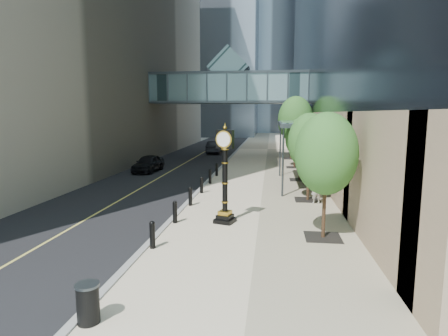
{
  "coord_description": "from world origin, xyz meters",
  "views": [
    {
      "loc": [
        1.52,
        -11.59,
        4.91
      ],
      "look_at": [
        -0.55,
        4.63,
        2.52
      ],
      "focal_mm": 30.0,
      "sensor_mm": 36.0,
      "label": 1
    }
  ],
  "objects": [
    {
      "name": "ground",
      "position": [
        0.0,
        0.0,
        0.0
      ],
      "size": [
        320.0,
        320.0,
        0.0
      ],
      "primitive_type": "plane",
      "color": "gray",
      "rests_on": "ground"
    },
    {
      "name": "bollard_row",
      "position": [
        -2.7,
        9.0,
        0.51
      ],
      "size": [
        0.2,
        16.2,
        0.9
      ],
      "color": "black",
      "rests_on": "sidewalk"
    },
    {
      "name": "car_near",
      "position": [
        -8.78,
        18.64,
        0.73
      ],
      "size": [
        1.94,
        4.28,
        1.42
      ],
      "primitive_type": "imported",
      "rotation": [
        0.0,
        0.0,
        -0.06
      ],
      "color": "black",
      "rests_on": "road"
    },
    {
      "name": "sidewalk",
      "position": [
        1.0,
        40.0,
        0.03
      ],
      "size": [
        8.0,
        180.0,
        0.06
      ],
      "primitive_type": "cube",
      "color": "beige",
      "rests_on": "ground"
    },
    {
      "name": "street_trees",
      "position": [
        3.6,
        18.59,
        3.84
      ],
      "size": [
        3.1,
        28.64,
        6.38
      ],
      "color": "black",
      "rests_on": "sidewalk"
    },
    {
      "name": "skywalk",
      "position": [
        -3.0,
        28.0,
        7.71
      ],
      "size": [
        17.0,
        4.2,
        5.8
      ],
      "color": "#43686C",
      "rests_on": "ground"
    },
    {
      "name": "distant_tower_c",
      "position": [
        -6.0,
        120.0,
        32.5
      ],
      "size": [
        22.0,
        22.0,
        65.0
      ],
      "primitive_type": "cube",
      "color": "#8E9DB2",
      "rests_on": "ground"
    },
    {
      "name": "street_clock",
      "position": [
        -0.49,
        4.55,
        1.94
      ],
      "size": [
        1.02,
        1.02,
        4.33
      ],
      "rotation": [
        0.0,
        0.0,
        -0.31
      ],
      "color": "black",
      "rests_on": "sidewalk"
    },
    {
      "name": "pedestrian",
      "position": [
        3.96,
        8.71,
        0.86
      ],
      "size": [
        0.67,
        0.54,
        1.6
      ],
      "primitive_type": "imported",
      "rotation": [
        0.0,
        0.0,
        3.45
      ],
      "color": "beige",
      "rests_on": "sidewalk"
    },
    {
      "name": "entrance_canopy",
      "position": [
        3.48,
        14.0,
        4.19
      ],
      "size": [
        3.0,
        8.0,
        4.38
      ],
      "color": "#383F44",
      "rests_on": "ground"
    },
    {
      "name": "trash_bin",
      "position": [
        -2.65,
        -3.92,
        0.51
      ],
      "size": [
        0.66,
        0.66,
        0.9
      ],
      "primitive_type": "cylinder",
      "rotation": [
        0.0,
        0.0,
        0.32
      ],
      "color": "black",
      "rests_on": "sidewalk"
    },
    {
      "name": "curb",
      "position": [
        -3.0,
        40.0,
        0.04
      ],
      "size": [
        0.25,
        180.0,
        0.07
      ],
      "primitive_type": "cube",
      "color": "gray",
      "rests_on": "ground"
    },
    {
      "name": "car_far",
      "position": [
        -5.39,
        34.08,
        0.78
      ],
      "size": [
        1.66,
        4.65,
        1.53
      ],
      "primitive_type": "imported",
      "rotation": [
        0.0,
        0.0,
        3.13
      ],
      "color": "black",
      "rests_on": "road"
    },
    {
      "name": "road",
      "position": [
        -7.0,
        40.0,
        0.01
      ],
      "size": [
        8.0,
        180.0,
        0.02
      ],
      "primitive_type": "cube",
      "color": "black",
      "rests_on": "ground"
    }
  ]
}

